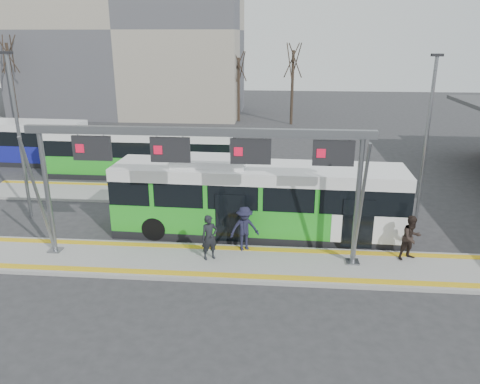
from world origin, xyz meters
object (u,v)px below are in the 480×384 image
Objects in this scene: gantry at (201,156)px; passenger_c at (245,229)px; passenger_a at (209,237)px; hero_bus at (257,200)px; passenger_b at (411,238)px.

passenger_c is at bearing 28.32° from gantry.
hero_bus is at bearing 32.31° from passenger_a.
gantry is 3.68m from passenger_c.
hero_bus is 6.59m from passenger_b.
gantry is 7.22× the size of passenger_b.
hero_bus is 2.13m from passenger_c.
hero_bus is 6.84× the size of passenger_c.
gantry is at bearing 157.93° from passenger_b.
passenger_b is at bearing -18.65° from hero_bus.
passenger_b is 6.55m from passenger_c.
passenger_a is at bearing -18.97° from gantry.
passenger_b is at bearing 4.05° from gantry.
passenger_c reaches higher than passenger_b.
gantry is 7.17× the size of passenger_a.
hero_bus is at bearing 133.33° from passenger_b.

